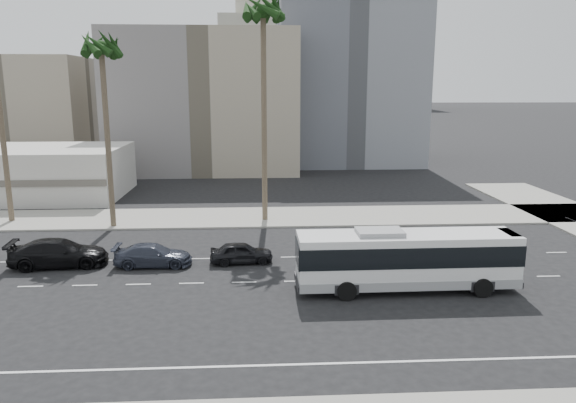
{
  "coord_description": "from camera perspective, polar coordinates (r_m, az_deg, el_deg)",
  "views": [
    {
      "loc": [
        -5.1,
        -29.33,
        11.01
      ],
      "look_at": [
        -3.25,
        4.0,
        3.87
      ],
      "focal_mm": 33.57,
      "sensor_mm": 36.0,
      "label": 1
    }
  ],
  "objects": [
    {
      "name": "highrise_far",
      "position": [
        299.52,
        11.78,
        15.47
      ],
      "size": [
        22.0,
        22.0,
        60.0
      ],
      "primitive_type": "cube",
      "color": "slate",
      "rests_on": "ground"
    },
    {
      "name": "car_a",
      "position": [
        34.47,
        -4.96,
        -5.42
      ],
      "size": [
        1.91,
        4.09,
        1.35
      ],
      "primitive_type": "imported",
      "rotation": [
        0.0,
        0.0,
        1.65
      ],
      "color": "black",
      "rests_on": "ground"
    },
    {
      "name": "palm_mid",
      "position": [
        43.93,
        -19.16,
        14.75
      ],
      "size": [
        4.87,
        4.87,
        15.06
      ],
      "rotation": [
        0.0,
        0.0,
        -0.37
      ],
      "color": "brown",
      "rests_on": "ground"
    },
    {
      "name": "midrise_beige_west",
      "position": [
        74.67,
        -8.62,
        10.4
      ],
      "size": [
        24.0,
        18.0,
        18.0
      ],
      "primitive_type": "cube",
      "color": "gray",
      "rests_on": "ground"
    },
    {
      "name": "city_bus",
      "position": [
        30.3,
        12.46,
        -5.89
      ],
      "size": [
        12.05,
        2.95,
        3.46
      ],
      "rotation": [
        0.0,
        0.0,
        0.01
      ],
      "color": "silver",
      "rests_on": "ground"
    },
    {
      "name": "highrise_right",
      "position": [
        265.21,
        8.09,
        17.16
      ],
      "size": [
        26.0,
        26.0,
        70.0
      ],
      "primitive_type": "cube",
      "color": "slate",
      "rests_on": "ground"
    },
    {
      "name": "midrise_beige_far",
      "position": [
        85.95,
        -25.99,
        8.54
      ],
      "size": [
        18.0,
        16.0,
        15.0
      ],
      "primitive_type": "cube",
      "color": "gray",
      "rests_on": "ground"
    },
    {
      "name": "car_c",
      "position": [
        36.62,
        -23.11,
        -5.03
      ],
      "size": [
        2.94,
        6.1,
        1.71
      ],
      "primitive_type": "imported",
      "rotation": [
        0.0,
        0.0,
        1.67
      ],
      "color": "black",
      "rests_on": "ground"
    },
    {
      "name": "midrise_gray_center",
      "position": [
        82.4,
        6.14,
        13.39
      ],
      "size": [
        20.0,
        20.0,
        26.0
      ],
      "primitive_type": "cube",
      "color": "slate",
      "rests_on": "ground"
    },
    {
      "name": "car_b",
      "position": [
        34.83,
        -14.1,
        -5.53
      ],
      "size": [
        1.98,
        4.8,
        1.39
      ],
      "primitive_type": "imported",
      "rotation": [
        0.0,
        0.0,
        1.56
      ],
      "color": "#2D3240",
      "rests_on": "ground"
    },
    {
      "name": "palm_near",
      "position": [
        44.03,
        -2.65,
        19.0
      ],
      "size": [
        5.36,
        5.36,
        18.02
      ],
      "rotation": [
        0.0,
        0.0,
        0.01
      ],
      "color": "brown",
      "rests_on": "ground"
    },
    {
      "name": "sidewalk_north",
      "position": [
        46.43,
        3.22,
        -1.57
      ],
      "size": [
        120.0,
        7.0,
        0.15
      ],
      "primitive_type": "cube",
      "color": "gray",
      "rests_on": "ground"
    },
    {
      "name": "civic_tower",
      "position": [
        280.73,
        -2.66,
        17.75
      ],
      "size": [
        42.0,
        42.0,
        129.0
      ],
      "color": "beige",
      "rests_on": "ground"
    },
    {
      "name": "ground",
      "position": [
        31.74,
        6.34,
        -8.3
      ],
      "size": [
        700.0,
        700.0,
        0.0
      ],
      "primitive_type": "plane",
      "color": "black",
      "rests_on": "ground"
    },
    {
      "name": "commercial_low",
      "position": [
        61.26,
        -27.16,
        2.75
      ],
      "size": [
        22.0,
        12.16,
        5.0
      ],
      "color": "beige",
      "rests_on": "ground"
    }
  ]
}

